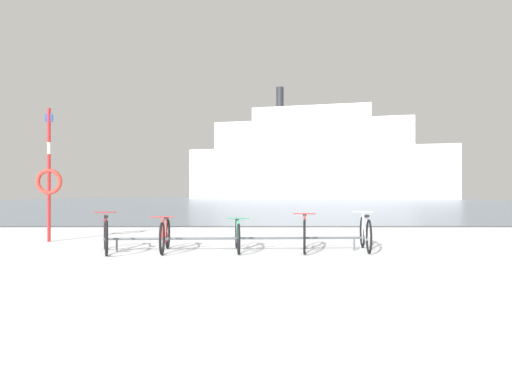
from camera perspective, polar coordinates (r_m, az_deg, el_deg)
name	(u,v)px	position (r m, az deg, el deg)	size (l,w,h in m)	color
ground	(243,202)	(60.44, -1.70, -1.29)	(80.00, 132.00, 0.08)	silver
bike_rack	(235,239)	(9.69, -2.71, -6.00)	(5.71, 0.33, 0.31)	#4C5156
bicycle_0	(103,235)	(9.96, -18.94, -5.19)	(0.71, 1.72, 0.85)	black
bicycle_1	(163,235)	(9.81, -11.84, -5.44)	(0.46, 1.73, 0.78)	black
bicycle_2	(236,236)	(9.66, -2.64, -5.61)	(0.46, 1.66, 0.75)	black
bicycle_3	(302,234)	(9.73, 5.97, -5.32)	(0.46, 1.75, 0.85)	black
bicycle_4	(363,233)	(10.11, 13.57, -5.13)	(0.46, 1.79, 0.84)	black
rescue_post	(47,178)	(12.71, -25.24, 1.69)	(0.68, 0.10, 3.46)	red
ferry_ship	(314,160)	(95.19, 7.41, 4.02)	(55.03, 21.47, 23.96)	silver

